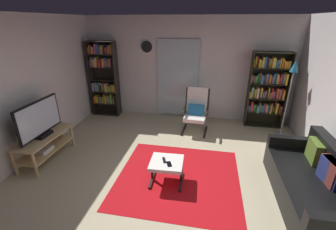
% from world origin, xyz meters
% --- Properties ---
extents(ground_plane, '(7.02, 7.02, 0.00)m').
position_xyz_m(ground_plane, '(0.00, 0.00, 0.00)').
color(ground_plane, '#BAAD8B').
extents(wall_back, '(5.60, 0.06, 2.60)m').
position_xyz_m(wall_back, '(0.00, 2.90, 1.30)').
color(wall_back, silver).
rests_on(wall_back, ground).
extents(wall_left, '(0.06, 6.00, 2.60)m').
position_xyz_m(wall_left, '(-2.70, 0.00, 1.30)').
color(wall_left, silver).
rests_on(wall_left, ground).
extents(glass_door_panel, '(1.10, 0.01, 2.00)m').
position_xyz_m(glass_door_panel, '(-0.22, 2.83, 1.05)').
color(glass_door_panel, silver).
extents(area_rug, '(2.03, 1.93, 0.01)m').
position_xyz_m(area_rug, '(0.20, 0.17, 0.00)').
color(area_rug, red).
rests_on(area_rug, ground).
extents(tv_stand, '(0.50, 1.18, 0.50)m').
position_xyz_m(tv_stand, '(-2.33, 0.23, 0.33)').
color(tv_stand, tan).
rests_on(tv_stand, ground).
extents(television, '(0.20, 1.03, 0.67)m').
position_xyz_m(television, '(-2.33, 0.25, 0.83)').
color(television, black).
rests_on(television, tv_stand).
extents(bookshelf_near_tv, '(0.74, 0.30, 2.00)m').
position_xyz_m(bookshelf_near_tv, '(-2.20, 2.63, 1.06)').
color(bookshelf_near_tv, black).
rests_on(bookshelf_near_tv, ground).
extents(bookshelf_near_sofa, '(0.87, 0.30, 1.82)m').
position_xyz_m(bookshelf_near_sofa, '(1.98, 2.63, 0.98)').
color(bookshelf_near_sofa, black).
rests_on(bookshelf_near_sofa, ground).
extents(leather_sofa, '(0.83, 1.91, 0.82)m').
position_xyz_m(leather_sofa, '(2.18, -0.04, 0.31)').
color(leather_sofa, black).
rests_on(leather_sofa, ground).
extents(lounge_armchair, '(0.60, 0.69, 1.02)m').
position_xyz_m(lounge_armchair, '(0.34, 2.05, 0.53)').
color(lounge_armchair, black).
rests_on(lounge_armchair, ground).
extents(ottoman, '(0.54, 0.50, 0.39)m').
position_xyz_m(ottoman, '(0.02, 0.03, 0.32)').
color(ottoman, white).
rests_on(ottoman, ground).
extents(tv_remote, '(0.09, 0.15, 0.02)m').
position_xyz_m(tv_remote, '(-0.02, 0.04, 0.40)').
color(tv_remote, black).
rests_on(tv_remote, ottoman).
extents(cell_phone, '(0.12, 0.16, 0.01)m').
position_xyz_m(cell_phone, '(0.07, -0.04, 0.39)').
color(cell_phone, black).
rests_on(cell_phone, ottoman).
extents(floor_lamp_by_shelf, '(0.22, 0.22, 1.70)m').
position_xyz_m(floor_lamp_by_shelf, '(2.34, 2.19, 1.32)').
color(floor_lamp_by_shelf, '#A5A5AD').
rests_on(floor_lamp_by_shelf, ground).
extents(wall_clock, '(0.29, 0.03, 0.29)m').
position_xyz_m(wall_clock, '(-1.03, 2.82, 1.85)').
color(wall_clock, silver).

